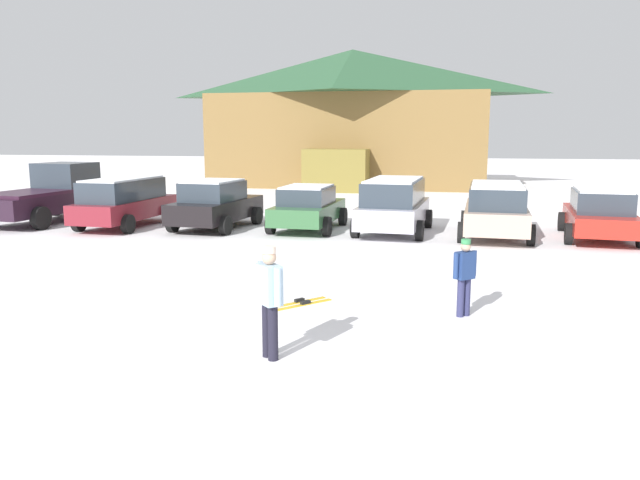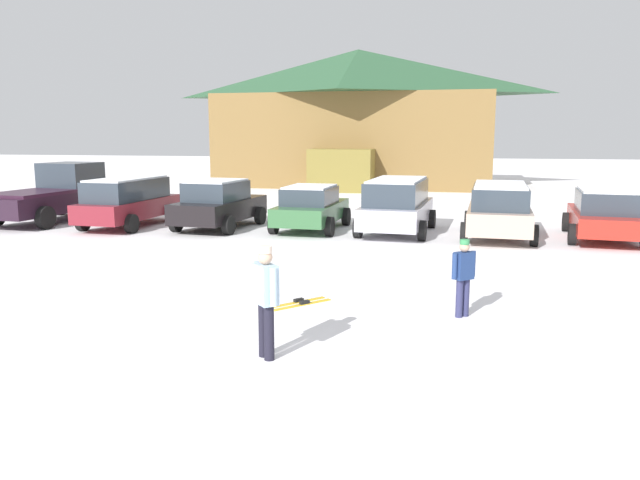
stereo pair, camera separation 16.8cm
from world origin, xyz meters
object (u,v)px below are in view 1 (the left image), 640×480
Objects in this scene: parked_black_sedan at (215,204)px; skier_adult_in_blue_parka at (270,296)px; parked_maroon_van at (124,201)px; pair_of_skis at (301,303)px; ski_lodge at (352,117)px; skier_teen_in_navy_coat at (465,273)px; pickup_truck at (52,195)px; parked_green_coupe at (308,207)px; parked_silver_wagon at (394,204)px; parked_red_sedan at (600,214)px; parked_beige_suv at (496,208)px.

skier_adult_in_blue_parka is at bearing -65.92° from parked_black_sedan.
skier_adult_in_blue_parka is at bearing -53.55° from parked_maroon_van.
skier_adult_in_blue_parka is at bearing -85.69° from pair_of_skis.
ski_lodge is 29.97m from skier_teen_in_navy_coat.
parked_green_coupe is at bearing -1.33° from pickup_truck.
parked_green_coupe reaches higher than pair_of_skis.
skier_teen_in_navy_coat is at bearing -77.91° from parked_silver_wagon.
skier_adult_in_blue_parka is (-7.20, -12.13, 0.14)m from parked_red_sedan.
parked_beige_suv reaches higher than parked_green_coupe.
parked_green_coupe is at bearing 117.57° from skier_teen_in_navy_coat.
skier_teen_in_navy_coat is (2.83, 2.75, -0.15)m from skier_adult_in_blue_parka.
pickup_truck is at bearing 179.09° from parked_red_sedan.
pickup_truck reaches higher than parked_red_sedan.
parked_green_coupe is 10.66m from skier_teen_in_navy_coat.
pickup_truck is at bearing 166.64° from parked_maroon_van.
parked_black_sedan is at bearing 4.76° from parked_maroon_van.
pair_of_skis is (3.29, -28.87, -4.28)m from ski_lodge.
parked_silver_wagon is 0.81× the size of pickup_truck.
skier_teen_in_navy_coat is (11.41, -8.88, -0.13)m from parked_maroon_van.
parked_black_sedan reaches higher than pair_of_skis.
parked_beige_suv is (7.56, -19.90, -3.39)m from ski_lodge.
parked_black_sedan is at bearing -4.57° from pickup_truck.
parked_silver_wagon reaches higher than skier_teen_in_navy_coat.
parked_silver_wagon is at bearing 86.15° from skier_adult_in_blue_parka.
parked_beige_suv is 3.15m from parked_red_sedan.
ski_lodge reaches higher than parked_black_sedan.
parked_silver_wagon reaches higher than parked_beige_suv.
parked_silver_wagon reaches higher than skier_adult_in_blue_parka.
parked_red_sedan reaches higher than pair_of_skis.
parked_green_coupe is at bearing -85.91° from ski_lodge.
parked_red_sedan is at bearing -0.46° from parked_green_coupe.
skier_adult_in_blue_parka is at bearing -120.69° from parked_red_sedan.
pickup_truck is at bearing 146.81° from skier_teen_in_navy_coat.
parked_green_coupe is 9.46m from pair_of_skis.
pickup_truck is (-12.79, 0.29, 0.03)m from parked_silver_wagon.
parked_red_sedan is at bearing -0.91° from pickup_truck.
pair_of_skis is at bearing -83.51° from ski_lodge.
parked_red_sedan is (3.14, 0.19, -0.12)m from parked_beige_suv.
parked_silver_wagon is at bearing 2.24° from parked_black_sedan.
skier_teen_in_navy_coat is at bearing -77.71° from ski_lodge.
pickup_truck is 4.85× the size of pair_of_skis.
pair_of_skis is at bearing -115.48° from parked_beige_suv.
parked_maroon_van is 0.96× the size of parked_beige_suv.
ski_lodge is 10.46× the size of skier_adult_in_blue_parka.
ski_lodge is at bearing 94.09° from parked_green_coupe.
parked_black_sedan is 0.91× the size of parked_beige_suv.
parked_maroon_van reaches higher than pair_of_skis.
parked_green_coupe is 0.72× the size of pickup_truck.
pickup_truck is (-6.66, 0.53, 0.15)m from parked_black_sedan.
pickup_truck is 17.69m from skier_teen_in_navy_coat.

